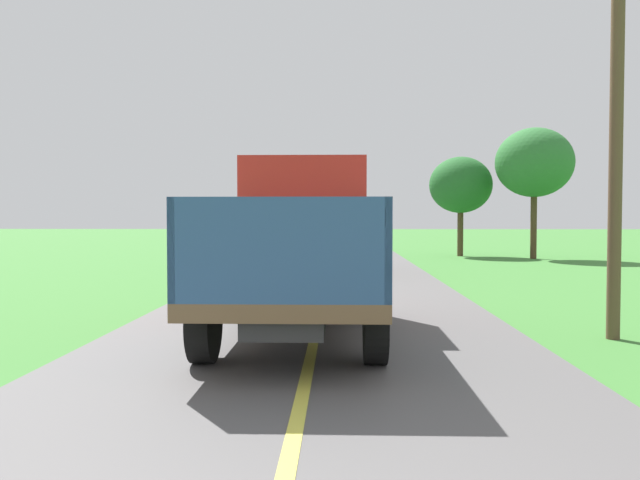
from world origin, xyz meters
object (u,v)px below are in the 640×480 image
banana_truck_near (300,242)px  roadside_tree_mid_right (461,185)px  banana_truck_far (321,229)px  utility_pole_roadside (617,95)px  roadside_tree_near_left (534,163)px

banana_truck_near → roadside_tree_mid_right: roadside_tree_mid_right is taller
banana_truck_far → utility_pole_roadside: bearing=-68.2°
utility_pole_roadside → banana_truck_far: bearing=111.8°
roadside_tree_near_left → roadside_tree_mid_right: 3.60m
banana_truck_far → roadside_tree_mid_right: 11.29m
banana_truck_far → roadside_tree_mid_right: size_ratio=1.23×
roadside_tree_near_left → banana_truck_near: bearing=-116.2°
utility_pole_roadside → banana_truck_near: bearing=177.1°
banana_truck_near → roadside_tree_near_left: (9.35, 18.99, 2.83)m
utility_pole_roadside → roadside_tree_near_left: utility_pole_roadside is taller
banana_truck_far → roadside_tree_mid_right: roadside_tree_mid_right is taller
banana_truck_far → roadside_tree_mid_right: bearing=54.6°
banana_truck_near → roadside_tree_near_left: bearing=63.8°
banana_truck_near → banana_truck_far: same height
banana_truck_near → utility_pole_roadside: utility_pole_roadside is taller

